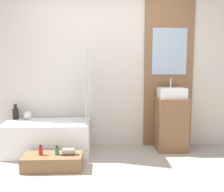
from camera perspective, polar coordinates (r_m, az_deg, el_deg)
ground_plane at (r=3.00m, az=-0.76°, el=-19.87°), size 12.00×12.00×0.00m
wall_tiled_back at (r=4.25m, az=-1.43°, el=6.40°), size 4.20×0.06×2.60m
wall_wood_accent at (r=4.34m, az=12.26°, el=6.49°), size 0.79×0.04×2.60m
bathtub at (r=4.12m, az=-13.80°, el=-8.76°), size 1.26×0.64×0.48m
glass_shower_screen at (r=3.82m, az=-5.52°, el=2.12°), size 0.01×0.45×1.08m
wooden_step_bench at (r=3.58m, az=-12.76°, el=-13.78°), size 0.76×0.36×0.19m
vanity_cabinet at (r=4.22m, az=12.71°, el=-5.93°), size 0.45×0.42×0.83m
sink at (r=4.14m, az=12.91°, el=0.70°), size 0.41×0.30×0.30m
vase_tall_dark at (r=4.39m, az=-20.24°, el=-3.50°), size 0.09×0.09×0.24m
vase_round_light at (r=4.32m, az=-17.91°, el=-4.00°), size 0.13×0.13×0.13m
bottle_soap_primary at (r=3.56m, az=-15.28°, el=-11.37°), size 0.05×0.05×0.13m
bottle_soap_secondary at (r=3.52m, az=-11.90°, el=-11.58°), size 0.05×0.05×0.12m
towel_roll at (r=3.50m, az=-9.39°, el=-11.78°), size 0.16×0.09×0.09m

